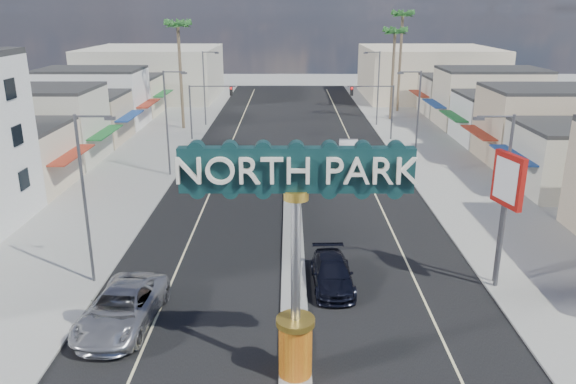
{
  "coord_description": "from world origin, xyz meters",
  "views": [
    {
      "loc": [
        -0.25,
        -16.8,
        13.84
      ],
      "look_at": [
        -0.3,
        11.35,
        4.62
      ],
      "focal_mm": 35.0,
      "sensor_mm": 36.0,
      "label": 1
    }
  ],
  "objects_px": {
    "streetlight_r_near": "(501,192)",
    "streetlight_r_far": "(377,85)",
    "palm_right_mid": "(395,36)",
    "car_parked_right": "(348,149)",
    "traffic_signal_right": "(376,101)",
    "palm_left_far": "(178,30)",
    "suv_right": "(332,274)",
    "bank_pylon_sign": "(507,188)",
    "suv_left": "(122,308)",
    "traffic_signal_left": "(207,101)",
    "streetlight_l_mid": "(168,118)",
    "streetlight_l_near": "(87,192)",
    "car_parked_left": "(225,174)",
    "streetlight_r_mid": "(416,118)",
    "gateway_sign": "(296,238)",
    "streetlight_l_far": "(205,85)",
    "palm_right_far": "(403,20)"
  },
  "relations": [
    {
      "from": "streetlight_l_mid",
      "to": "suv_right",
      "type": "relative_size",
      "value": 1.79
    },
    {
      "from": "streetlight_l_near",
      "to": "suv_right",
      "type": "bearing_deg",
      "value": -1.84
    },
    {
      "from": "traffic_signal_left",
      "to": "palm_left_far",
      "type": "distance_m",
      "value": 10.14
    },
    {
      "from": "streetlight_r_near",
      "to": "streetlight_r_mid",
      "type": "xyz_separation_m",
      "value": [
        0.0,
        20.0,
        0.0
      ]
    },
    {
      "from": "suv_right",
      "to": "car_parked_right",
      "type": "height_order",
      "value": "car_parked_right"
    },
    {
      "from": "traffic_signal_left",
      "to": "streetlight_l_mid",
      "type": "distance_m",
      "value": 14.07
    },
    {
      "from": "traffic_signal_left",
      "to": "streetlight_l_mid",
      "type": "relative_size",
      "value": 0.67
    },
    {
      "from": "streetlight_l_mid",
      "to": "streetlight_r_mid",
      "type": "relative_size",
      "value": 1.0
    },
    {
      "from": "palm_right_mid",
      "to": "car_parked_left",
      "type": "xyz_separation_m",
      "value": [
        -18.5,
        -28.5,
        -9.73
      ]
    },
    {
      "from": "traffic_signal_left",
      "to": "car_parked_right",
      "type": "xyz_separation_m",
      "value": [
        14.68,
        -7.91,
        -3.41
      ]
    },
    {
      "from": "streetlight_l_far",
      "to": "streetlight_r_far",
      "type": "distance_m",
      "value": 20.87
    },
    {
      "from": "streetlight_l_near",
      "to": "car_parked_left",
      "type": "xyz_separation_m",
      "value": [
        4.93,
        17.5,
        -4.2
      ]
    },
    {
      "from": "traffic_signal_right",
      "to": "palm_right_mid",
      "type": "distance_m",
      "value": 14.1
    },
    {
      "from": "streetlight_l_near",
      "to": "palm_left_far",
      "type": "relative_size",
      "value": 0.69
    },
    {
      "from": "streetlight_r_mid",
      "to": "bank_pylon_sign",
      "type": "height_order",
      "value": "streetlight_r_mid"
    },
    {
      "from": "suv_left",
      "to": "suv_right",
      "type": "bearing_deg",
      "value": 26.32
    },
    {
      "from": "palm_right_mid",
      "to": "bank_pylon_sign",
      "type": "relative_size",
      "value": 1.71
    },
    {
      "from": "streetlight_l_far",
      "to": "traffic_signal_right",
      "type": "bearing_deg",
      "value": -22.2
    },
    {
      "from": "traffic_signal_right",
      "to": "streetlight_l_mid",
      "type": "xyz_separation_m",
      "value": [
        -19.62,
        -13.99,
        0.79
      ]
    },
    {
      "from": "traffic_signal_right",
      "to": "car_parked_left",
      "type": "relative_size",
      "value": 1.17
    },
    {
      "from": "gateway_sign",
      "to": "suv_right",
      "type": "bearing_deg",
      "value": 75.3
    },
    {
      "from": "palm_right_mid",
      "to": "car_parked_right",
      "type": "height_order",
      "value": "palm_right_mid"
    },
    {
      "from": "streetlight_l_mid",
      "to": "car_parked_right",
      "type": "xyz_separation_m",
      "value": [
        15.93,
        6.09,
        -4.2
      ]
    },
    {
      "from": "gateway_sign",
      "to": "streetlight_r_near",
      "type": "height_order",
      "value": "gateway_sign"
    },
    {
      "from": "car_parked_left",
      "to": "streetlight_r_mid",
      "type": "bearing_deg",
      "value": 15.34
    },
    {
      "from": "traffic_signal_left",
      "to": "streetlight_r_mid",
      "type": "bearing_deg",
      "value": -35.5
    },
    {
      "from": "suv_right",
      "to": "car_parked_left",
      "type": "distance_m",
      "value": 19.4
    },
    {
      "from": "palm_left_far",
      "to": "suv_right",
      "type": "relative_size",
      "value": 2.61
    },
    {
      "from": "streetlight_r_near",
      "to": "car_parked_right",
      "type": "distance_m",
      "value": 26.88
    },
    {
      "from": "streetlight_r_near",
      "to": "streetlight_r_far",
      "type": "xyz_separation_m",
      "value": [
        0.0,
        42.0,
        0.0
      ]
    },
    {
      "from": "gateway_sign",
      "to": "suv_left",
      "type": "height_order",
      "value": "gateway_sign"
    },
    {
      "from": "suv_right",
      "to": "suv_left",
      "type": "bearing_deg",
      "value": -160.96
    },
    {
      "from": "streetlight_l_mid",
      "to": "car_parked_left",
      "type": "height_order",
      "value": "streetlight_l_mid"
    },
    {
      "from": "streetlight_l_mid",
      "to": "suv_left",
      "type": "relative_size",
      "value": 1.43
    },
    {
      "from": "streetlight_r_near",
      "to": "streetlight_r_mid",
      "type": "bearing_deg",
      "value": 90.0
    },
    {
      "from": "streetlight_r_near",
      "to": "gateway_sign",
      "type": "bearing_deg",
      "value": -142.45
    },
    {
      "from": "car_parked_right",
      "to": "bank_pylon_sign",
      "type": "distance_m",
      "value": 27.45
    },
    {
      "from": "gateway_sign",
      "to": "palm_left_far",
      "type": "relative_size",
      "value": 0.7
    },
    {
      "from": "streetlight_r_near",
      "to": "streetlight_r_far",
      "type": "relative_size",
      "value": 1.0
    },
    {
      "from": "gateway_sign",
      "to": "palm_right_mid",
      "type": "xyz_separation_m",
      "value": [
        13.0,
        54.02,
        4.67
      ]
    },
    {
      "from": "streetlight_l_mid",
      "to": "car_parked_left",
      "type": "bearing_deg",
      "value": -26.92
    },
    {
      "from": "traffic_signal_left",
      "to": "car_parked_right",
      "type": "distance_m",
      "value": 17.02
    },
    {
      "from": "streetlight_l_far",
      "to": "streetlight_r_mid",
      "type": "xyz_separation_m",
      "value": [
        20.87,
        -22.0,
        0.0
      ]
    },
    {
      "from": "gateway_sign",
      "to": "streetlight_l_far",
      "type": "bearing_deg",
      "value": 101.78
    },
    {
      "from": "gateway_sign",
      "to": "streetlight_l_far",
      "type": "distance_m",
      "value": 51.1
    },
    {
      "from": "car_parked_right",
      "to": "palm_right_far",
      "type": "bearing_deg",
      "value": 74.89
    },
    {
      "from": "suv_left",
      "to": "car_parked_right",
      "type": "bearing_deg",
      "value": 71.38
    },
    {
      "from": "streetlight_l_mid",
      "to": "palm_right_far",
      "type": "relative_size",
      "value": 0.64
    },
    {
      "from": "palm_right_mid",
      "to": "bank_pylon_sign",
      "type": "height_order",
      "value": "palm_right_mid"
    },
    {
      "from": "streetlight_l_near",
      "to": "streetlight_r_near",
      "type": "distance_m",
      "value": 20.87
    }
  ]
}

